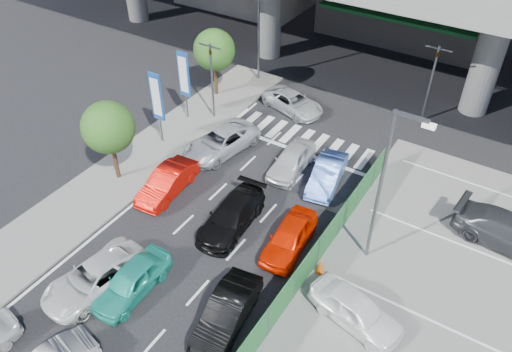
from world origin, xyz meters
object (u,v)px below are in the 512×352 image
Objects in this scene: crossing_wagon_silver at (293,102)px; parked_sedan_white at (356,310)px; kei_truck_front_right at (327,174)px; traffic_cone at (320,266)px; taxi_orange_right at (289,237)px; sedan_white_mid_left at (95,278)px; taxi_teal_mid at (132,281)px; traffic_light_right at (435,65)px; tree_far at (214,50)px; street_lamp_right at (386,178)px; wagon_silver_front_left at (221,142)px; sedan_white_front_mid at (291,160)px; tree_near at (108,128)px; street_lamp_left at (261,17)px; sedan_black_mid at (232,216)px; signboard_far at (184,76)px; parked_sedan_dgrey at (511,233)px; taxi_orange_left at (167,182)px; traffic_light_left at (211,63)px; signboard_near at (157,99)px; hatch_black_mid_right at (227,312)px.

parked_sedan_white is at bearing -126.86° from crossing_wagon_silver.
traffic_cone is at bearing -76.75° from kei_truck_front_right.
crossing_wagon_silver is (-5.91, 11.05, -0.07)m from taxi_orange_right.
sedan_white_mid_left is at bearing -124.40° from kei_truck_front_right.
traffic_light_right is at bearing 71.96° from taxi_teal_mid.
kei_truck_front_right is at bearing -23.56° from tree_far.
tree_far is 1.17× the size of parked_sedan_white.
street_lamp_right is 11.96m from wagon_silver_front_left.
traffic_light_right reaches higher than sedan_white_front_mid.
tree_near is (-12.50, -15.00, -0.55)m from traffic_light_right.
sedan_black_mid is at bearing -63.55° from street_lamp_left.
signboard_far reaches higher than parked_sedan_dgrey.
street_lamp_left is 17.28m from taxi_orange_right.
taxi_orange_right is (9.97, -13.50, -4.08)m from street_lamp_left.
wagon_silver_front_left is (-4.13, 4.94, 0.01)m from sedan_black_mid.
taxi_orange_left is (-3.01, 5.95, 0.00)m from taxi_teal_mid.
traffic_cone is (9.45, -0.68, -0.24)m from taxi_orange_left.
traffic_light_right is at bearing 30.89° from traffic_light_left.
sedan_white_mid_left is 9.93m from traffic_cone.
signboard_near is at bearing 123.28° from taxi_teal_mid.
street_lamp_left is 21.60m from parked_sedan_white.
sedan_white_mid_left is (3.87, -14.12, -3.27)m from traffic_light_left.
parked_sedan_dgrey is at bearing 48.07° from sedan_white_mid_left.
tree_far is 1.19× the size of taxi_orange_right.
sedan_black_mid is (-3.04, 4.78, -0.01)m from hatch_black_mid_right.
sedan_white_front_mid is at bearing -48.92° from street_lamp_left.
kei_truck_front_right is at bearing 46.42° from parked_sedan_white.
parked_sedan_white reaches higher than crossing_wagon_silver.
tree_far is (-13.30, -4.50, -0.55)m from traffic_light_right.
taxi_teal_mid and hatch_black_mid_right have the same top height.
taxi_teal_mid is at bearing -55.95° from signboard_near.
street_lamp_left is 1.67× the size of sedan_white_mid_left.
hatch_black_mid_right and taxi_orange_right have the same top height.
sedan_white_mid_left is 1.08× the size of crossing_wagon_silver.
hatch_black_mid_right reaches higher than sedan_black_mid.
signboard_far is at bearing 168.31° from sedan_white_front_mid.
traffic_cone is (2.52, -5.90, -0.22)m from kei_truck_front_right.
wagon_silver_front_left is 4.47m from sedan_white_front_mid.
traffic_light_right is 1.28× the size of taxi_teal_mid.
taxi_orange_right reaches higher than traffic_cone.
tree_near is 11.81m from hatch_black_mid_right.
wagon_silver_front_left is 1.23× the size of kei_truck_front_right.
traffic_cone is (12.60, -0.14, -2.94)m from tree_near.
traffic_light_right is 15.38m from signboard_far.
traffic_light_right is at bearing -50.60° from crossing_wagon_silver.
parked_sedan_dgrey is (9.37, 0.45, 0.16)m from kei_truck_front_right.
wagon_silver_front_left is at bearing 150.01° from traffic_cone.
traffic_cone is (0.10, -15.14, -3.49)m from traffic_light_right.
traffic_light_left reaches higher than crossing_wagon_silver.
tree_far is (-1.47, -3.50, -1.38)m from street_lamp_left.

